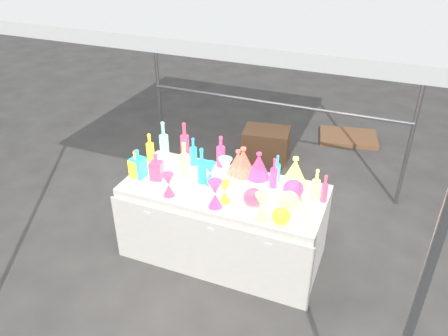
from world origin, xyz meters
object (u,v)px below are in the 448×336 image
at_px(cardboard_box_closed, 266,145).
at_px(globe_0, 281,217).
at_px(display_table, 224,222).
at_px(lampshade_0, 243,161).
at_px(bottle_0, 150,147).
at_px(decanter_0, 136,164).
at_px(hourglass_0, 168,185).

height_order(cardboard_box_closed, globe_0, globe_0).
xyz_separation_m(display_table, lampshade_0, (0.08, 0.29, 0.51)).
bearing_deg(lampshade_0, globe_0, -38.56).
relative_size(bottle_0, decanter_0, 1.09).
height_order(decanter_0, lampshade_0, lampshade_0).
xyz_separation_m(display_table, hourglass_0, (-0.39, -0.28, 0.48)).
xyz_separation_m(decanter_0, globe_0, (1.42, -0.18, -0.08)).
xyz_separation_m(display_table, globe_0, (0.61, -0.30, 0.44)).
distance_m(cardboard_box_closed, globe_0, 2.45).
relative_size(display_table, lampshade_0, 6.67).
bearing_deg(globe_0, display_table, 154.07).
distance_m(display_table, lampshade_0, 0.59).
distance_m(bottle_0, decanter_0, 0.31).
relative_size(bottle_0, hourglass_0, 1.38).
relative_size(decanter_0, globe_0, 1.81).
bearing_deg(cardboard_box_closed, lampshade_0, -89.12).
height_order(display_table, cardboard_box_closed, display_table).
bearing_deg(globe_0, lampshade_0, 132.32).
distance_m(globe_0, lampshade_0, 0.80).
bearing_deg(decanter_0, globe_0, -1.00).
distance_m(hourglass_0, lampshade_0, 0.74).
relative_size(cardboard_box_closed, lampshade_0, 2.13).
bearing_deg(globe_0, cardboard_box_closed, 109.58).
bearing_deg(lampshade_0, cardboard_box_closed, 108.18).
height_order(display_table, decanter_0, decanter_0).
relative_size(display_table, decanter_0, 6.84).
relative_size(display_table, cardboard_box_closed, 3.14).
height_order(decanter_0, hourglass_0, decanter_0).
xyz_separation_m(display_table, decanter_0, (-0.81, -0.12, 0.51)).
bearing_deg(cardboard_box_closed, globe_0, -78.61).
xyz_separation_m(bottle_0, hourglass_0, (0.46, -0.48, -0.04)).
bearing_deg(bottle_0, globe_0, -18.45).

